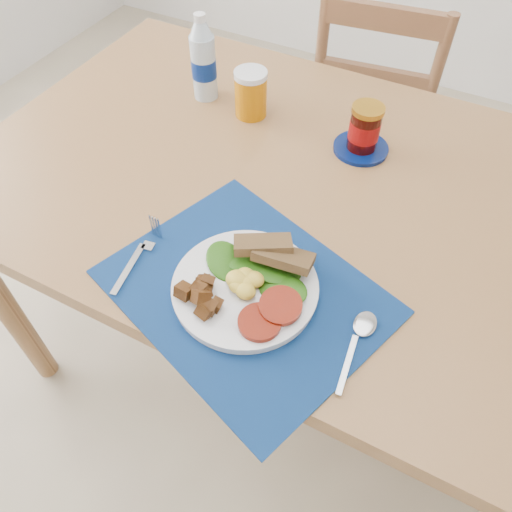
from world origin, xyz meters
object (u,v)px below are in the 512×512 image
Objects in this scene: water_bottle at (203,62)px; juice_glass at (251,95)px; chair_far at (374,94)px; jam_on_saucer at (364,132)px; breakfast_plate at (242,285)px.

water_bottle reaches higher than juice_glass.
chair_far is 5.21× the size of water_bottle.
chair_far reaches higher than jam_on_saucer.
jam_on_saucer is (0.28, -0.01, -0.00)m from juice_glass.
chair_far is 10.24× the size of juice_glass.
breakfast_plate is 1.21× the size of water_bottle.
juice_glass is (-0.16, -0.55, 0.26)m from chair_far.
water_bottle is (-0.29, -0.53, 0.30)m from chair_far.
jam_on_saucer reaches higher than breakfast_plate.
water_bottle is 1.67× the size of jam_on_saucer.
chair_far is 4.29× the size of breakfast_plate.
chair_far is 8.71× the size of jam_on_saucer.
water_bottle reaches higher than jam_on_saucer.
breakfast_plate is 2.39× the size of juice_glass.
jam_on_saucer reaches higher than juice_glass.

